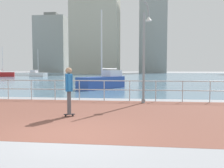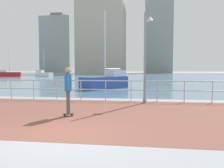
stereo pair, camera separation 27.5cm
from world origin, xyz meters
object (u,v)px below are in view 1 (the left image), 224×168
at_px(sailboat_gray, 103,81).
at_px(sailboat_navy, 2,74).
at_px(skateboarder, 69,87).
at_px(lamppost, 145,47).
at_px(sailboat_teal, 38,74).

xyz_separation_m(sailboat_gray, sailboat_navy, (-27.46, 28.46, -0.02)).
distance_m(skateboarder, sailboat_gray, 12.06).
bearing_deg(sailboat_gray, skateboarder, -87.41).
height_order(lamppost, sailboat_gray, sailboat_gray).
distance_m(lamppost, skateboarder, 5.11).
relative_size(skateboarder, sailboat_gray, 0.26).
relative_size(lamppost, sailboat_teal, 0.85).
bearing_deg(sailboat_teal, skateboarder, -64.24).
bearing_deg(lamppost, sailboat_navy, 130.10).
distance_m(lamppost, sailboat_gray, 9.17).
distance_m(skateboarder, sailboat_navy, 49.24).
xyz_separation_m(lamppost, sailboat_gray, (-3.43, 8.21, -2.20)).
bearing_deg(lamppost, skateboarder, -127.03).
bearing_deg(skateboarder, sailboat_gray, 92.59).
distance_m(sailboat_teal, sailboat_navy, 8.28).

